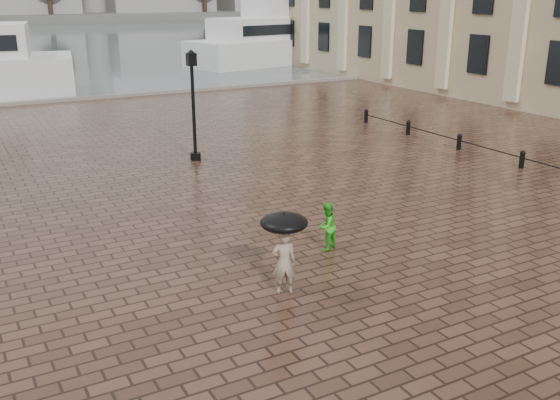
% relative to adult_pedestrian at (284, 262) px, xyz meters
% --- Properties ---
extents(ground, '(300.00, 300.00, 0.00)m').
position_rel_adult_pedestrian_xyz_m(ground, '(-0.34, -1.52, -0.78)').
color(ground, '#382319').
rests_on(ground, ground).
extents(quay_edge, '(80.00, 0.60, 0.30)m').
position_rel_adult_pedestrian_xyz_m(quay_edge, '(-0.34, 30.48, -0.78)').
color(quay_edge, slate).
rests_on(quay_edge, ground).
extents(bollard_row, '(0.22, 21.22, 0.73)m').
position_rel_adult_pedestrian_xyz_m(bollard_row, '(13.66, 4.98, -0.38)').
color(bollard_row, black).
rests_on(bollard_row, ground).
extents(adult_pedestrian, '(0.65, 0.53, 1.56)m').
position_rel_adult_pedestrian_xyz_m(adult_pedestrian, '(0.00, 0.00, 0.00)').
color(adult_pedestrian, gray).
rests_on(adult_pedestrian, ground).
extents(child_pedestrian, '(0.80, 0.71, 1.35)m').
position_rel_adult_pedestrian_xyz_m(child_pedestrian, '(2.27, 1.72, -0.10)').
color(child_pedestrian, green).
rests_on(child_pedestrian, ground).
extents(ferry_far, '(25.66, 10.95, 8.19)m').
position_rel_adult_pedestrian_xyz_m(ferry_far, '(26.83, 44.58, 1.68)').
color(ferry_far, silver).
rests_on(ferry_far, ground).
extents(umbrella, '(1.10, 1.10, 1.10)m').
position_rel_adult_pedestrian_xyz_m(umbrella, '(-0.00, -0.00, 0.98)').
color(umbrella, black).
rests_on(umbrella, ground).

